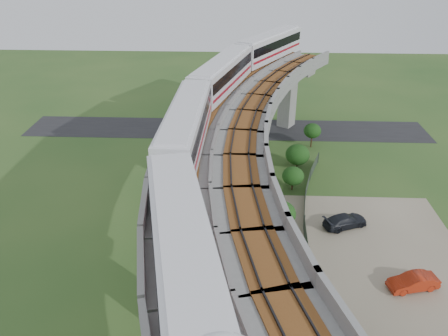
{
  "coord_description": "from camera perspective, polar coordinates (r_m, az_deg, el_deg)",
  "views": [
    {
      "loc": [
        2.23,
        -31.22,
        25.85
      ],
      "look_at": [
        0.78,
        3.25,
        7.5
      ],
      "focal_mm": 35.0,
      "sensor_mm": 36.0,
      "label": 1
    }
  ],
  "objects": [
    {
      "name": "tree_0",
      "position": [
        60.8,
        11.47,
        4.78
      ],
      "size": [
        2.36,
        2.36,
        3.45
      ],
      "color": "#382314",
      "rests_on": "ground"
    },
    {
      "name": "metro_train",
      "position": [
        41.35,
        0.39,
        8.89
      ],
      "size": [
        14.66,
        60.78,
        3.64
      ],
      "color": "silver",
      "rests_on": "ground"
    },
    {
      "name": "dirt_lot",
      "position": [
        40.74,
        19.12,
        -13.24
      ],
      "size": [
        18.0,
        26.0,
        0.04
      ],
      "primitive_type": "cube",
      "color": "#7E715B",
      "rests_on": "ground"
    },
    {
      "name": "fence",
      "position": [
        40.76,
        12.74,
        -10.83
      ],
      "size": [
        3.87,
        38.73,
        1.5
      ],
      "color": "#2D382D",
      "rests_on": "ground"
    },
    {
      "name": "tree_3",
      "position": [
        42.39,
        7.5,
        -5.93
      ],
      "size": [
        2.82,
        2.82,
        3.55
      ],
      "color": "#382314",
      "rests_on": "ground"
    },
    {
      "name": "viaduct",
      "position": [
        35.49,
        4.73,
        -0.35
      ],
      "size": [
        19.58,
        73.98,
        11.4
      ],
      "color": "#99968E",
      "rests_on": "ground"
    },
    {
      "name": "ground",
      "position": [
        40.6,
        -1.31,
        -11.55
      ],
      "size": [
        160.0,
        160.0,
        0.0
      ],
      "primitive_type": "plane",
      "color": "#2B5120",
      "rests_on": "ground"
    },
    {
      "name": "asphalt_road",
      "position": [
        66.49,
        0.31,
        5.14
      ],
      "size": [
        60.0,
        8.0,
        0.03
      ],
      "primitive_type": "cube",
      "color": "#232326",
      "rests_on": "ground"
    },
    {
      "name": "tree_5",
      "position": [
        33.35,
        10.68,
        -17.65
      ],
      "size": [
        2.23,
        2.23,
        3.21
      ],
      "color": "#382314",
      "rests_on": "ground"
    },
    {
      "name": "car_red",
      "position": [
        40.21,
        23.48,
        -13.49
      ],
      "size": [
        4.4,
        2.38,
        1.38
      ],
      "primitive_type": "imported",
      "rotation": [
        0.0,
        0.0,
        -1.34
      ],
      "color": "#A6260F",
      "rests_on": "dirt_lot"
    },
    {
      "name": "car_dark",
      "position": [
        45.58,
        15.55,
        -6.66
      ],
      "size": [
        4.95,
        3.51,
        1.33
      ],
      "primitive_type": "imported",
      "rotation": [
        0.0,
        0.0,
        1.97
      ],
      "color": "black",
      "rests_on": "dirt_lot"
    },
    {
      "name": "tree_1",
      "position": [
        55.1,
        9.58,
        1.74
      ],
      "size": [
        3.01,
        3.01,
        3.11
      ],
      "color": "#382314",
      "rests_on": "ground"
    },
    {
      "name": "tree_2",
      "position": [
        50.18,
        9.0,
        -1.04
      ],
      "size": [
        2.49,
        2.49,
        2.84
      ],
      "color": "#382314",
      "rests_on": "ground"
    },
    {
      "name": "tree_4",
      "position": [
        39.09,
        8.95,
        -10.91
      ],
      "size": [
        1.96,
        1.96,
        2.35
      ],
      "color": "#382314",
      "rests_on": "ground"
    }
  ]
}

